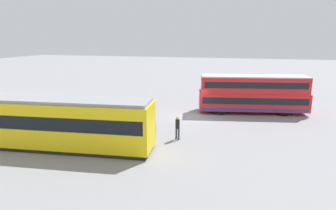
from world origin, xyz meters
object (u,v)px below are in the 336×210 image
at_px(tram_yellow, 64,123).
at_px(pedestrian_near_railing, 132,121).
at_px(double_decker_bus, 253,94).
at_px(info_sign, 71,106).
at_px(pedestrian_crossing, 178,126).

height_order(tram_yellow, pedestrian_near_railing, tram_yellow).
relative_size(double_decker_bus, pedestrian_near_railing, 6.73).
height_order(pedestrian_near_railing, info_sign, info_sign).
height_order(double_decker_bus, info_sign, double_decker_bus).
bearing_deg(pedestrian_near_railing, info_sign, -1.60).
distance_m(pedestrian_crossing, info_sign, 9.49).
bearing_deg(tram_yellow, pedestrian_near_railing, -127.27).
bearing_deg(info_sign, tram_yellow, 118.30).
bearing_deg(double_decker_bus, info_sign, 30.16).
xyz_separation_m(pedestrian_near_railing, info_sign, (5.57, -0.16, 0.85)).
distance_m(double_decker_bus, pedestrian_near_railing, 12.89).
relative_size(tram_yellow, info_sign, 4.80).
distance_m(tram_yellow, pedestrian_near_railing, 5.38).
xyz_separation_m(tram_yellow, pedestrian_near_railing, (-3.21, -4.22, -0.88)).
bearing_deg(tram_yellow, double_decker_bus, -133.91).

